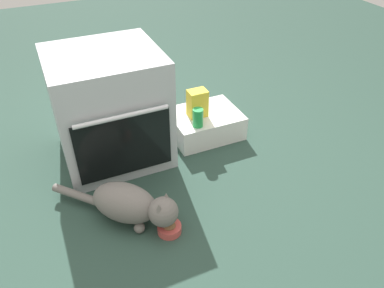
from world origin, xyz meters
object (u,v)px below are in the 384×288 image
object	(u,v)px
cat	(131,204)
oven	(110,108)
snack_bag	(197,103)
food_bowl	(169,228)
soda_can	(198,118)
pantry_cabinet	(205,124)

from	to	relation	value
cat	oven	bearing A→B (deg)	128.67
oven	snack_bag	xyz separation A→B (m)	(0.55, -0.03, -0.08)
food_bowl	snack_bag	bearing A→B (deg)	55.92
soda_can	snack_bag	size ratio (longest dim) A/B	0.67
oven	pantry_cabinet	world-z (taller)	oven
pantry_cabinet	cat	xyz separation A→B (m)	(-0.68, -0.56, 0.03)
oven	soda_can	world-z (taller)	oven
food_bowl	snack_bag	distance (m)	0.88
pantry_cabinet	oven	bearing A→B (deg)	177.16
oven	snack_bag	size ratio (longest dim) A/B	3.75
food_bowl	cat	bearing A→B (deg)	134.76
pantry_cabinet	snack_bag	bearing A→B (deg)	-177.51
cat	snack_bag	xyz separation A→B (m)	(0.62, 0.55, 0.14)
pantry_cabinet	soda_can	size ratio (longest dim) A/B	3.78
cat	snack_bag	bearing A→B (deg)	87.08
soda_can	cat	bearing A→B (deg)	-142.36
oven	soda_can	size ratio (longest dim) A/B	5.62
pantry_cabinet	food_bowl	distance (m)	0.88
pantry_cabinet	snack_bag	xyz separation A→B (m)	(-0.06, -0.00, 0.17)
cat	soda_can	distance (m)	0.73
pantry_cabinet	food_bowl	world-z (taller)	pantry_cabinet
cat	soda_can	bearing A→B (deg)	82.88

